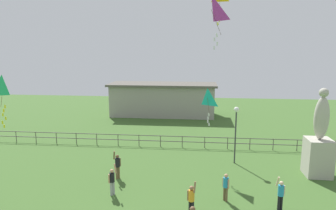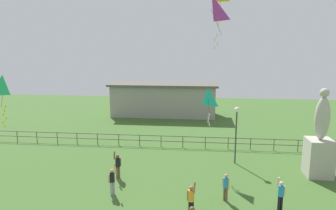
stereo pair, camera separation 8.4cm
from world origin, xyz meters
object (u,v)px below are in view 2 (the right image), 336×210
at_px(lamppost, 236,122).
at_px(person_4, 281,194).
at_px(kite_1, 3,88).
at_px(statue_monument, 320,147).
at_px(person_2, 112,180).
at_px(kite_2, 208,99).
at_px(kite_3, 211,10).
at_px(person_3, 191,199).
at_px(person_5, 226,185).
at_px(person_7, 118,165).

relative_size(lamppost, person_4, 2.24).
bearing_deg(kite_1, person_4, -4.61).
height_order(statue_monument, person_2, statue_monument).
height_order(statue_monument, kite_2, statue_monument).
bearing_deg(kite_1, statue_monument, 10.64).
relative_size(statue_monument, kite_3, 2.07).
height_order(person_3, person_5, person_3).
bearing_deg(person_2, kite_2, 37.40).
distance_m(statue_monument, person_7, 12.60).
bearing_deg(kite_2, person_4, -52.62).
bearing_deg(kite_1, lamppost, 20.60).
bearing_deg(person_4, person_3, -167.05).
relative_size(lamppost, person_5, 2.68).
xyz_separation_m(lamppost, kite_2, (-2.03, -1.56, 1.85)).
height_order(kite_1, kite_3, kite_3).
bearing_deg(person_4, kite_1, 175.39).
height_order(person_7, kite_3, kite_3).
xyz_separation_m(statue_monument, lamppost, (-4.96, 1.58, 1.05)).
relative_size(person_2, person_4, 0.97).
bearing_deg(person_7, lamppost, 24.64).
height_order(person_4, kite_3, kite_3).
bearing_deg(kite_1, kite_3, 4.03).
xyz_separation_m(person_3, person_4, (4.37, 1.00, -0.01)).
bearing_deg(kite_3, person_7, 171.65).
xyz_separation_m(person_4, kite_2, (-3.57, 4.67, 3.91)).
height_order(person_5, kite_1, kite_1).
distance_m(person_4, kite_1, 15.73).
bearing_deg(statue_monument, person_7, -171.57).
relative_size(person_4, kite_1, 0.64).
bearing_deg(kite_3, kite_1, -175.97).
xyz_separation_m(person_2, kite_1, (-6.17, 0.48, 4.87)).
relative_size(person_2, kite_2, 0.71).
bearing_deg(statue_monument, person_3, -144.04).
relative_size(statue_monument, kite_1, 1.97).
relative_size(person_5, kite_2, 0.61).
height_order(statue_monument, lamppost, statue_monument).
bearing_deg(person_3, kite_3, 74.86).
height_order(lamppost, kite_1, kite_1).
bearing_deg(statue_monument, kite_1, -169.36).
height_order(person_5, person_7, person_7).
relative_size(person_4, person_7, 0.99).
distance_m(person_4, kite_2, 7.06).
xyz_separation_m(statue_monument, person_7, (-12.43, -1.84, -1.00)).
relative_size(statue_monument, person_3, 3.07).
xyz_separation_m(person_3, kite_1, (-10.55, 2.21, 4.84)).
bearing_deg(person_7, person_4, -17.29).
distance_m(person_2, person_4, 8.77).
xyz_separation_m(lamppost, person_4, (1.54, -6.23, -2.06)).
bearing_deg(person_7, person_5, -18.25).
bearing_deg(person_3, person_2, 158.47).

